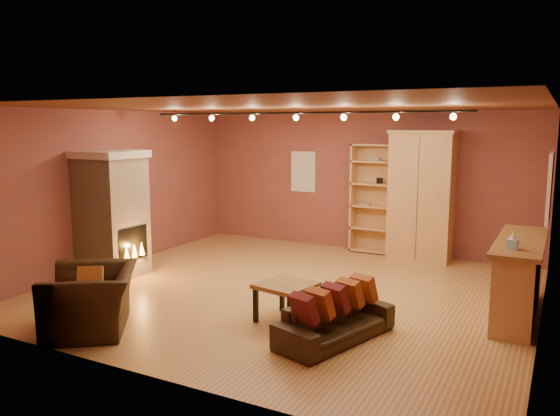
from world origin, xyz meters
The scene contains 16 objects.
floor centered at (0.00, 0.00, 0.00)m, with size 7.00×7.00×0.00m, color #A17339.
ceiling centered at (0.00, 0.00, 2.80)m, with size 7.00×7.00×0.00m, color brown.
back_wall centered at (0.00, 3.25, 1.40)m, with size 7.00×0.02×2.80m, color brown.
left_wall centered at (-3.50, 0.00, 1.40)m, with size 0.02×6.50×2.80m, color brown.
right_wall centered at (3.50, 0.00, 1.40)m, with size 0.02×6.50×2.80m, color brown.
fireplace centered at (-3.04, -0.60, 1.06)m, with size 1.01×0.98×2.12m.
back_window centered at (-1.30, 3.23, 1.55)m, with size 0.56×0.04×0.86m, color silver.
bookcase centered at (0.31, 3.14, 1.10)m, with size 0.89×0.35×2.17m.
armoire centered at (1.29, 2.94, 1.23)m, with size 1.20×0.68×2.44m.
bar_counter centered at (3.20, 0.43, 0.53)m, with size 0.59×2.19×1.05m.
tissue_box centered at (3.15, -0.22, 1.14)m, with size 0.15×0.15×0.23m.
right_window centered at (3.47, 1.40, 1.65)m, with size 0.05×0.90×1.00m, color silver.
loveseat centered at (1.36, -1.48, 0.34)m, with size 0.93×1.66×0.70m.
armchair centered at (-1.46, -2.59, 0.52)m, with size 1.34×1.42×1.04m.
coffee_table centered at (0.54, -1.18, 0.43)m, with size 0.78×0.78×0.51m.
track_rail centered at (0.00, 0.20, 2.68)m, with size 5.20×0.09×0.13m.
Camera 1 is at (3.66, -7.28, 2.55)m, focal length 35.00 mm.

